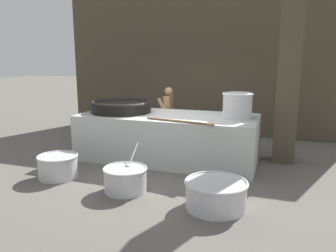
% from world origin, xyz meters
% --- Properties ---
extents(ground_plane, '(60.00, 60.00, 0.00)m').
position_xyz_m(ground_plane, '(0.00, 0.00, 0.00)').
color(ground_plane, '#666059').
extents(back_wall, '(8.46, 0.24, 4.09)m').
position_xyz_m(back_wall, '(0.00, 2.89, 2.05)').
color(back_wall, '#4C4233').
rests_on(back_wall, ground_plane).
extents(support_pillar, '(0.45, 0.45, 4.09)m').
position_xyz_m(support_pillar, '(2.45, 0.69, 2.05)').
color(support_pillar, '#4C4233').
rests_on(support_pillar, ground_plane).
extents(hearth_platform, '(3.88, 1.69, 1.01)m').
position_xyz_m(hearth_platform, '(0.00, 0.00, 0.51)').
color(hearth_platform, silver).
rests_on(hearth_platform, ground_plane).
extents(giant_wok_near, '(1.42, 1.42, 0.27)m').
position_xyz_m(giant_wok_near, '(-1.14, 0.00, 1.15)').
color(giant_wok_near, black).
rests_on(giant_wok_near, hearth_platform).
extents(stock_pot, '(0.65, 0.65, 0.52)m').
position_xyz_m(stock_pot, '(1.49, 0.11, 1.28)').
color(stock_pot, silver).
rests_on(stock_pot, hearth_platform).
extents(stirring_paddle, '(1.44, 0.32, 0.04)m').
position_xyz_m(stirring_paddle, '(0.54, -0.76, 1.03)').
color(stirring_paddle, brown).
rests_on(stirring_paddle, hearth_platform).
extents(cook, '(0.37, 0.57, 1.52)m').
position_xyz_m(cook, '(-0.38, 1.12, 0.82)').
color(cook, '#9E7551').
rests_on(cook, ground_plane).
extents(prep_bowl_vegetables, '(0.76, 0.98, 0.71)m').
position_xyz_m(prep_bowl_vegetables, '(-0.08, -1.98, 0.23)').
color(prep_bowl_vegetables, silver).
rests_on(prep_bowl_vegetables, ground_plane).
extents(prep_bowl_meat, '(0.97, 0.97, 0.43)m').
position_xyz_m(prep_bowl_meat, '(1.50, -2.11, 0.23)').
color(prep_bowl_meat, silver).
rests_on(prep_bowl_meat, ground_plane).
extents(prep_bowl_extra, '(0.76, 0.76, 0.44)m').
position_xyz_m(prep_bowl_extra, '(-1.59, -1.80, 0.24)').
color(prep_bowl_extra, silver).
rests_on(prep_bowl_extra, ground_plane).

